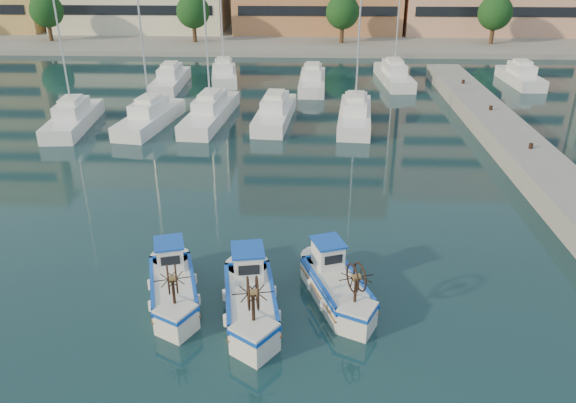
% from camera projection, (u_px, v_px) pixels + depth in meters
% --- Properties ---
extents(ground, '(300.00, 300.00, 0.00)m').
position_uv_depth(ground, '(297.00, 304.00, 20.43)').
color(ground, '#173A3C').
rests_on(ground, ground).
extents(quay, '(3.00, 60.00, 1.20)m').
position_uv_depth(quay, '(572.00, 202.00, 26.94)').
color(quay, gray).
rests_on(quay, ground).
extents(yacht_marina, '(38.51, 23.54, 11.50)m').
position_uv_depth(yacht_marina, '(274.00, 96.00, 45.53)').
color(yacht_marina, white).
rests_on(yacht_marina, ground).
extents(fishing_boat_a, '(2.57, 4.04, 2.45)m').
position_uv_depth(fishing_boat_a, '(173.00, 284.00, 20.42)').
color(fishing_boat_a, silver).
rests_on(fishing_boat_a, ground).
extents(fishing_boat_b, '(2.36, 4.34, 2.64)m').
position_uv_depth(fishing_boat_b, '(250.00, 296.00, 19.62)').
color(fishing_boat_b, silver).
rests_on(fishing_boat_b, ground).
extents(fishing_boat_c, '(2.75, 4.05, 2.45)m').
position_uv_depth(fishing_boat_c, '(336.00, 283.00, 20.48)').
color(fishing_boat_c, silver).
rests_on(fishing_boat_c, ground).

